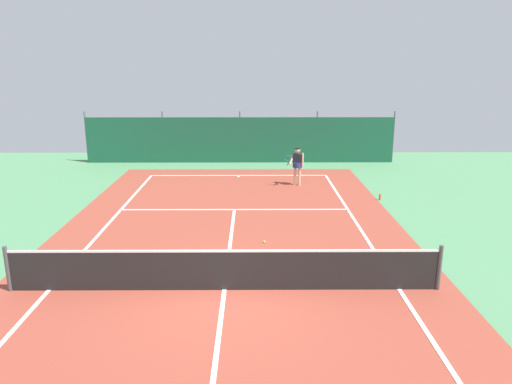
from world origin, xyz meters
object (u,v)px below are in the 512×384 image
at_px(parked_car, 231,138).
at_px(tennis_player, 297,163).
at_px(water_bottle, 380,197).
at_px(tennis_ball_near_player, 264,242).
at_px(tennis_net, 224,270).

bearing_deg(parked_car, tennis_player, 118.06).
bearing_deg(water_bottle, tennis_ball_near_player, -134.97).
xyz_separation_m(tennis_player, parked_car, (-3.19, 8.11, -0.12)).
relative_size(tennis_net, tennis_ball_near_player, 153.33).
distance_m(tennis_ball_near_player, water_bottle, 6.50).
height_order(tennis_player, parked_car, parked_car).
height_order(tennis_net, water_bottle, tennis_net).
bearing_deg(tennis_net, tennis_ball_near_player, 71.83).
height_order(tennis_net, tennis_ball_near_player, tennis_net).
relative_size(tennis_net, water_bottle, 42.17).
bearing_deg(tennis_net, tennis_player, 75.60).
distance_m(tennis_net, tennis_player, 10.39).
bearing_deg(tennis_ball_near_player, tennis_player, 77.30).
relative_size(tennis_player, water_bottle, 6.83).
bearing_deg(tennis_net, water_bottle, 53.85).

